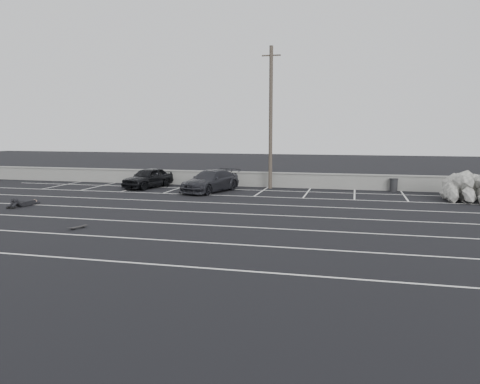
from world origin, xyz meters
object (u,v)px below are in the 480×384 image
(skateboard, at_px, (78,227))
(person, at_px, (27,201))
(utility_pole, at_px, (271,117))
(car_right, at_px, (210,181))
(car_left, at_px, (148,178))
(trash_bin, at_px, (394,185))
(riprap_pile, at_px, (474,191))

(skateboard, bearing_deg, person, 164.72)
(utility_pole, bearing_deg, car_right, -142.49)
(car_left, distance_m, car_right, 5.01)
(trash_bin, height_order, skateboard, trash_bin)
(car_left, height_order, person, car_left)
(car_right, height_order, skateboard, car_right)
(utility_pole, bearing_deg, riprap_pile, -12.05)
(car_right, relative_size, trash_bin, 5.68)
(car_left, height_order, trash_bin, car_left)
(utility_pole, height_order, trash_bin, utility_pole)
(car_right, distance_m, riprap_pile, 15.97)
(person, bearing_deg, skateboard, -33.43)
(car_left, bearing_deg, riprap_pile, 12.48)
(car_right, relative_size, utility_pole, 0.51)
(skateboard, bearing_deg, riprap_pile, 57.56)
(car_left, height_order, car_right, same)
(utility_pole, distance_m, skateboard, 16.78)
(trash_bin, bearing_deg, utility_pole, -177.22)
(person, relative_size, skateboard, 3.60)
(riprap_pile, height_order, skateboard, riprap_pile)
(car_left, xyz_separation_m, riprap_pile, (20.87, -0.95, -0.19))
(trash_bin, bearing_deg, riprap_pile, -36.01)
(car_left, relative_size, car_right, 0.85)
(car_left, xyz_separation_m, person, (-3.03, -8.72, -0.46))
(riprap_pile, xyz_separation_m, person, (-23.90, -7.77, -0.27))
(car_left, height_order, utility_pole, utility_pole)
(car_right, relative_size, skateboard, 6.89)
(utility_pole, bearing_deg, person, -137.67)
(skateboard, bearing_deg, car_right, 104.14)
(car_left, distance_m, skateboard, 13.81)
(car_right, bearing_deg, skateboard, -80.41)
(person, bearing_deg, car_left, 75.16)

